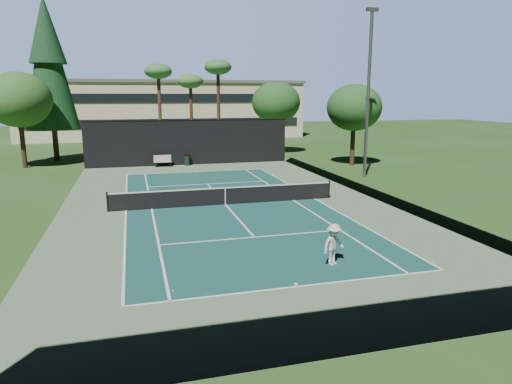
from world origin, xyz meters
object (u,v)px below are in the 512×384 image
at_px(player, 334,244).
at_px(tennis_ball_b, 210,194).
at_px(tennis_net, 225,195).
at_px(trash_bin, 187,160).
at_px(tennis_ball_c, 215,192).
at_px(tennis_ball_a, 173,291).
at_px(park_bench, 163,161).
at_px(tennis_ball_d, 105,192).

xyz_separation_m(player, tennis_ball_b, (-2.37, 13.34, -0.74)).
bearing_deg(tennis_net, trash_bin, 91.09).
xyz_separation_m(player, tennis_ball_c, (-1.96, 13.81, -0.74)).
xyz_separation_m(tennis_net, tennis_ball_a, (-3.95, -11.18, -0.53)).
height_order(tennis_net, tennis_ball_a, tennis_net).
distance_m(tennis_ball_a, park_bench, 26.64).
height_order(tennis_ball_a, trash_bin, trash_bin).
xyz_separation_m(tennis_ball_d, park_bench, (4.32, 10.18, 0.52)).
bearing_deg(tennis_ball_a, tennis_net, 70.53).
distance_m(park_bench, trash_bin, 2.19).
bearing_deg(tennis_ball_d, tennis_ball_b, -18.93).
height_order(player, tennis_ball_a, player).
bearing_deg(tennis_ball_d, trash_bin, 58.06).
relative_size(tennis_ball_c, park_bench, 0.04).
height_order(tennis_ball_a, park_bench, park_bench).
xyz_separation_m(tennis_ball_a, trash_bin, (3.65, 26.85, 0.45)).
distance_m(player, park_bench, 26.10).
bearing_deg(park_bench, tennis_net, -80.88).
bearing_deg(tennis_ball_c, tennis_ball_a, -105.10).
xyz_separation_m(tennis_ball_b, park_bench, (-2.07, 12.38, 0.52)).
relative_size(tennis_net, player, 8.33).
distance_m(tennis_ball_c, tennis_ball_d, 7.03).
distance_m(tennis_ball_a, tennis_ball_c, 15.21).
bearing_deg(tennis_ball_a, tennis_ball_c, 74.90).
bearing_deg(tennis_net, player, -79.18).
bearing_deg(player, park_bench, 77.63).
bearing_deg(park_bench, tennis_ball_a, -93.17).
xyz_separation_m(player, trash_bin, (-2.27, 25.97, -0.30)).
height_order(tennis_ball_d, park_bench, park_bench).
xyz_separation_m(tennis_ball_a, tennis_ball_d, (-2.85, 16.41, 0.00)).
bearing_deg(tennis_ball_b, player, -79.92).
relative_size(tennis_ball_c, trash_bin, 0.07).
bearing_deg(player, tennis_ball_c, 75.89).
distance_m(tennis_ball_d, trash_bin, 12.30).
xyz_separation_m(tennis_ball_d, trash_bin, (6.50, 10.43, 0.45)).
bearing_deg(player, tennis_ball_d, 97.27).
bearing_deg(tennis_net, tennis_ball_a, -109.47).
distance_m(player, tennis_ball_b, 13.57).
height_order(tennis_ball_b, tennis_ball_c, tennis_ball_c).
bearing_deg(trash_bin, tennis_ball_a, -97.75).
bearing_deg(tennis_ball_a, tennis_ball_d, 99.85).
bearing_deg(player, tennis_net, 78.65).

